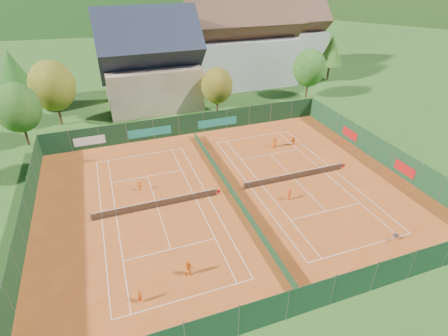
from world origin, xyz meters
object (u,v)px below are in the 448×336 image
(player_right_far_a, at_px, (274,142))
(chalet, at_px, (150,66))
(player_right_near, at_px, (289,195))
(player_left_near, at_px, (140,296))
(hotel_block_b, at_px, (286,38))
(player_right_far_b, at_px, (293,141))
(hotel_block_a, at_px, (242,46))
(player_left_far, at_px, (140,186))
(ball_hopper, at_px, (396,236))
(player_left_mid, at_px, (189,269))

(player_right_far_a, bearing_deg, chalet, -48.28)
(player_right_near, bearing_deg, chalet, 47.89)
(player_left_near, bearing_deg, player_right_near, -17.80)
(hotel_block_b, height_order, player_right_far_b, hotel_block_b)
(chalet, bearing_deg, hotel_block_b, 22.99)
(hotel_block_a, xyz_separation_m, player_right_far_b, (-3.93, -28.32, -6.75))
(player_right_far_a, bearing_deg, player_right_far_b, -174.33)
(player_left_far, height_order, player_right_near, player_right_near)
(chalet, xyz_separation_m, player_right_far_a, (12.37, -22.01, -5.86))
(chalet, distance_m, hotel_block_a, 19.94)
(chalet, xyz_separation_m, hotel_block_a, (19.00, 6.00, 0.76))
(hotel_block_a, height_order, player_left_far, hotel_block_a)
(player_right_near, bearing_deg, player_left_far, 97.81)
(hotel_block_b, relative_size, ball_hopper, 21.60)
(player_left_near, relative_size, player_right_near, 0.97)
(hotel_block_b, xyz_separation_m, player_right_far_b, (-17.93, -36.32, -5.99))
(player_left_near, height_order, player_left_mid, player_left_mid)
(hotel_block_a, bearing_deg, hotel_block_b, 29.74)
(player_right_far_b, bearing_deg, chalet, -66.55)
(player_right_far_a, bearing_deg, hotel_block_a, -90.94)
(player_right_far_a, bearing_deg, player_left_near, 55.02)
(player_left_mid, xyz_separation_m, player_right_near, (12.62, 6.49, -0.13))
(chalet, distance_m, player_right_far_b, 27.60)
(player_right_far_a, bearing_deg, ball_hopper, 108.06)
(player_left_far, bearing_deg, player_right_far_a, -176.89)
(hotel_block_a, relative_size, player_left_near, 17.05)
(player_right_near, bearing_deg, player_right_far_a, 14.48)
(player_left_near, bearing_deg, hotel_block_a, 17.35)
(player_left_near, height_order, player_right_near, player_right_near)
(chalet, bearing_deg, player_right_near, -75.87)
(player_left_near, bearing_deg, player_right_far_a, 0.13)
(hotel_block_a, distance_m, player_right_far_a, 29.53)
(ball_hopper, xyz_separation_m, player_right_far_b, (0.69, 19.81, 0.08))
(player_left_near, xyz_separation_m, player_right_far_a, (20.68, 19.05, 0.13))
(player_left_mid, bearing_deg, hotel_block_a, 76.40)
(player_right_near, bearing_deg, ball_hopper, -111.97)
(player_left_far, bearing_deg, player_left_near, 72.17)
(player_left_far, distance_m, player_right_near, 16.25)
(player_left_mid, height_order, player_right_near, player_left_mid)
(player_left_mid, xyz_separation_m, player_right_far_a, (16.59, 17.85, -0.02))
(hotel_block_a, height_order, player_right_near, hotel_block_a)
(player_left_mid, height_order, player_right_far_a, player_left_mid)
(player_left_mid, distance_m, player_right_far_b, 26.07)
(ball_hopper, relative_size, player_left_mid, 0.51)
(chalet, relative_size, player_left_far, 13.10)
(hotel_block_a, distance_m, hotel_block_b, 16.14)
(hotel_block_a, xyz_separation_m, player_left_far, (-25.21, -32.25, -6.76))
(hotel_block_b, distance_m, player_left_mid, 65.73)
(chalet, xyz_separation_m, ball_hopper, (14.38, -42.14, -6.07))
(player_left_mid, distance_m, player_right_far_a, 24.37)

